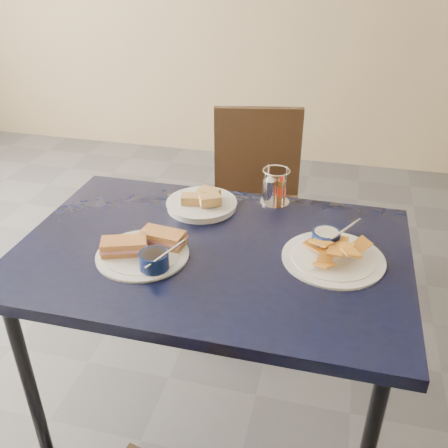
% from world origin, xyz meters
% --- Properties ---
extents(ground, '(6.00, 6.00, 0.00)m').
position_xyz_m(ground, '(0.00, 0.00, 0.00)').
color(ground, '#4A4A4F').
rests_on(ground, ground).
extents(dining_table, '(1.25, 0.83, 0.75)m').
position_xyz_m(dining_table, '(0.22, -0.09, 0.69)').
color(dining_table, black).
rests_on(dining_table, ground).
extents(chair_far, '(0.50, 0.49, 0.91)m').
position_xyz_m(chair_far, '(0.22, 0.81, 0.52)').
color(chair_far, black).
rests_on(chair_far, ground).
extents(sandwich_plate, '(0.31, 0.29, 0.12)m').
position_xyz_m(sandwich_plate, '(0.04, -0.19, 0.77)').
color(sandwich_plate, white).
rests_on(sandwich_plate, dining_table).
extents(plantain_plate, '(0.32, 0.32, 0.12)m').
position_xyz_m(plantain_plate, '(0.60, -0.05, 0.77)').
color(plantain_plate, white).
rests_on(plantain_plate, dining_table).
extents(bread_basket, '(0.25, 0.25, 0.07)m').
position_xyz_m(bread_basket, '(0.12, 0.16, 0.77)').
color(bread_basket, white).
rests_on(bread_basket, dining_table).
extents(condiment_caddy, '(0.11, 0.11, 0.14)m').
position_xyz_m(condiment_caddy, '(0.37, 0.27, 0.81)').
color(condiment_caddy, silver).
rests_on(condiment_caddy, dining_table).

